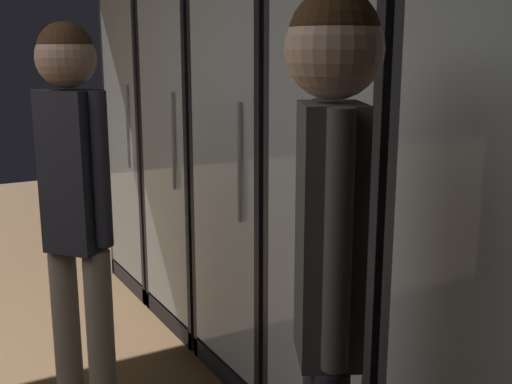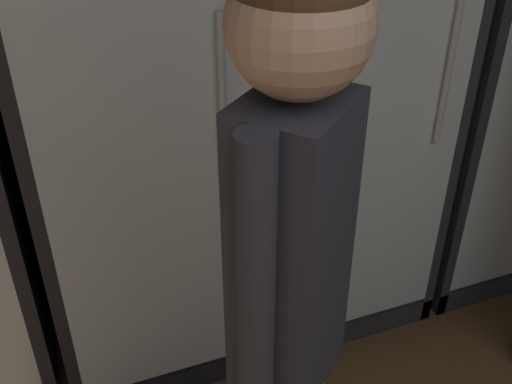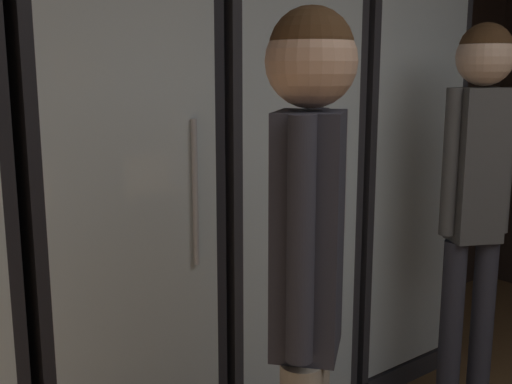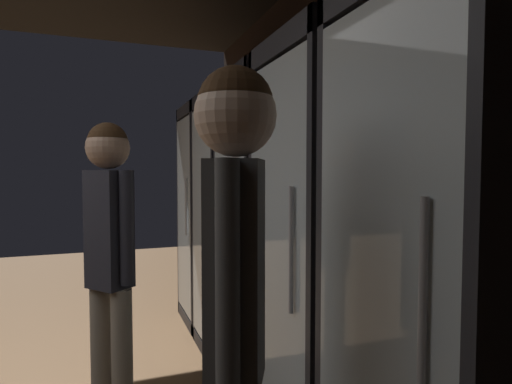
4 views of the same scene
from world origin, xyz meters
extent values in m
cube|color=black|center=(0.00, 3.03, 1.40)|extent=(6.00, 0.06, 2.80)
cube|color=black|center=(-0.59, 2.96, 1.00)|extent=(0.68, 0.04, 2.01)
cube|color=black|center=(-0.91, 2.65, 1.00)|extent=(0.04, 0.65, 2.01)
cube|color=black|center=(-0.27, 2.65, 1.00)|extent=(0.04, 0.65, 2.01)
cube|color=white|center=(-0.59, 2.93, 1.00)|extent=(0.60, 0.02, 1.77)
cube|color=silver|center=(-0.59, 2.34, 1.00)|extent=(0.60, 0.02, 1.77)
cylinder|color=#B2B2B7|center=(-0.38, 2.31, 1.10)|extent=(0.02, 0.02, 0.50)
cylinder|color=#9EAD99|center=(-0.78, 2.70, 0.41)|extent=(0.02, 0.02, 0.10)
cylinder|color=gray|center=(-0.59, 2.69, 0.39)|extent=(0.02, 0.02, 0.09)
cylinder|color=#194723|center=(-0.40, 2.67, 0.37)|extent=(0.02, 0.02, 0.09)
cube|color=silver|center=(-0.59, 2.65, 0.71)|extent=(0.58, 0.57, 0.02)
cylinder|color=#9EAD99|center=(-0.80, 2.61, 0.80)|extent=(0.06, 0.06, 0.18)
cylinder|color=#9EAD99|center=(-0.80, 2.61, 0.93)|extent=(0.02, 0.02, 0.07)
cylinder|color=#2D2D33|center=(-0.80, 2.61, 0.80)|extent=(0.07, 0.07, 0.06)
cylinder|color=#194723|center=(-0.65, 2.69, 0.83)|extent=(0.08, 0.08, 0.23)
cylinder|color=#194723|center=(-0.65, 2.69, 0.99)|extent=(0.03, 0.03, 0.09)
cylinder|color=white|center=(-0.65, 2.69, 0.81)|extent=(0.08, 0.08, 0.08)
cylinder|color=gray|center=(-0.51, 2.60, 0.82)|extent=(0.06, 0.06, 0.21)
cylinder|color=gray|center=(-0.51, 2.60, 0.98)|extent=(0.02, 0.02, 0.10)
cylinder|color=#B2332D|center=(-0.51, 2.60, 0.80)|extent=(0.06, 0.06, 0.08)
cylinder|color=#336B38|center=(-0.37, 2.67, 0.81)|extent=(0.08, 0.08, 0.19)
cylinder|color=#336B38|center=(-0.37, 2.67, 0.95)|extent=(0.03, 0.03, 0.08)
cylinder|color=#2D2D33|center=(-0.37, 2.67, 0.80)|extent=(0.08, 0.08, 0.07)
cube|color=silver|center=(-0.59, 2.65, 1.29)|extent=(0.58, 0.57, 0.02)
cylinder|color=#9EAD99|center=(-0.77, 2.69, 1.40)|extent=(0.06, 0.06, 0.19)
cylinder|color=#9EAD99|center=(-0.77, 2.69, 1.52)|extent=(0.02, 0.02, 0.06)
cylinder|color=white|center=(-0.77, 2.69, 1.38)|extent=(0.06, 0.06, 0.06)
cylinder|color=brown|center=(-0.59, 2.64, 1.41)|extent=(0.08, 0.08, 0.22)
cylinder|color=brown|center=(-0.59, 2.64, 1.56)|extent=(0.03, 0.03, 0.09)
cylinder|color=#B2332D|center=(-0.59, 2.64, 1.41)|extent=(0.08, 0.08, 0.06)
cylinder|color=#9EAD99|center=(-0.40, 2.67, 1.40)|extent=(0.07, 0.07, 0.20)
cylinder|color=#9EAD99|center=(-0.40, 2.67, 1.54)|extent=(0.03, 0.03, 0.07)
cylinder|color=#2D2D33|center=(-0.40, 2.67, 1.37)|extent=(0.07, 0.07, 0.05)
cube|color=#2B2B30|center=(0.13, 2.96, 1.00)|extent=(0.68, 0.04, 2.01)
cube|color=#2B2B30|center=(-0.19, 2.65, 1.00)|extent=(0.04, 0.65, 2.01)
cube|color=#2B2B30|center=(0.45, 2.65, 1.00)|extent=(0.04, 0.65, 2.01)
cube|color=white|center=(0.13, 2.93, 1.00)|extent=(0.60, 0.02, 1.77)
cube|color=silver|center=(0.13, 2.34, 1.00)|extent=(0.60, 0.02, 1.77)
cylinder|color=#B2B2B7|center=(0.33, 2.31, 1.10)|extent=(0.02, 0.02, 0.50)
cube|color=silver|center=(0.13, 2.65, 0.12)|extent=(0.58, 0.57, 0.02)
cylinder|color=gray|center=(-0.10, 2.66, 0.24)|extent=(0.06, 0.06, 0.23)
cylinder|color=gray|center=(-0.10, 2.66, 0.40)|extent=(0.02, 0.02, 0.08)
cylinder|color=beige|center=(-0.10, 2.66, 0.23)|extent=(0.06, 0.06, 0.08)
cylinder|color=#9EAD99|center=(0.06, 2.66, 0.24)|extent=(0.08, 0.08, 0.23)
cylinder|color=#9EAD99|center=(0.06, 2.66, 0.40)|extent=(0.03, 0.03, 0.08)
cylinder|color=#2D2D33|center=(0.06, 2.66, 0.24)|extent=(0.08, 0.08, 0.09)
cylinder|color=gray|center=(0.20, 2.66, 0.24)|extent=(0.07, 0.07, 0.22)
cylinder|color=gray|center=(0.20, 2.66, 0.38)|extent=(0.03, 0.03, 0.07)
cylinder|color=tan|center=(0.20, 2.66, 0.21)|extent=(0.08, 0.08, 0.06)
cylinder|color=#9EAD99|center=(0.35, 2.66, 0.22)|extent=(0.08, 0.08, 0.18)
cylinder|color=#9EAD99|center=(0.35, 2.66, 0.34)|extent=(0.03, 0.03, 0.07)
cylinder|color=beige|center=(0.35, 2.66, 0.20)|extent=(0.08, 0.08, 0.06)
cube|color=silver|center=(0.13, 2.65, 0.71)|extent=(0.58, 0.57, 0.02)
cylinder|color=black|center=(-0.07, 2.64, 0.82)|extent=(0.08, 0.08, 0.21)
cylinder|color=black|center=(-0.07, 2.64, 0.96)|extent=(0.03, 0.03, 0.07)
cylinder|color=beige|center=(-0.07, 2.64, 0.81)|extent=(0.08, 0.08, 0.05)
cylinder|color=brown|center=(0.12, 2.67, 0.82)|extent=(0.07, 0.07, 0.21)
cylinder|color=brown|center=(0.12, 2.67, 0.97)|extent=(0.02, 0.02, 0.09)
cylinder|color=white|center=(0.12, 2.67, 0.81)|extent=(0.07, 0.07, 0.07)
cylinder|color=#9EAD99|center=(0.33, 2.65, 0.81)|extent=(0.07, 0.07, 0.19)
cylinder|color=#9EAD99|center=(0.33, 2.65, 0.95)|extent=(0.03, 0.03, 0.09)
cylinder|color=white|center=(0.33, 2.65, 0.81)|extent=(0.08, 0.08, 0.07)
cube|color=silver|center=(0.13, 2.65, 1.29)|extent=(0.58, 0.57, 0.02)
cylinder|color=black|center=(-0.07, 2.62, 1.41)|extent=(0.08, 0.08, 0.21)
cylinder|color=black|center=(-0.07, 2.62, 1.55)|extent=(0.03, 0.03, 0.07)
cylinder|color=#B2332D|center=(-0.07, 2.62, 1.41)|extent=(0.08, 0.08, 0.07)
cylinder|color=gray|center=(0.14, 2.67, 1.39)|extent=(0.07, 0.07, 0.18)
cylinder|color=gray|center=(0.14, 2.67, 1.51)|extent=(0.02, 0.02, 0.06)
cylinder|color=#2D2D33|center=(0.14, 2.67, 1.38)|extent=(0.08, 0.08, 0.07)
cylinder|color=gray|center=(0.32, 2.64, 1.41)|extent=(0.06, 0.06, 0.23)
cylinder|color=gray|center=(0.32, 2.64, 1.57)|extent=(0.02, 0.02, 0.09)
cylinder|color=#B2332D|center=(0.32, 2.64, 1.41)|extent=(0.07, 0.07, 0.08)
cube|color=#2B2B30|center=(0.84, 2.96, 1.00)|extent=(0.68, 0.04, 2.01)
cube|color=#2B2B30|center=(0.52, 2.65, 1.00)|extent=(0.04, 0.65, 2.01)
cube|color=#2B2B30|center=(1.16, 2.65, 1.00)|extent=(0.04, 0.65, 2.01)
cube|color=#2B2B30|center=(0.84, 2.65, 0.05)|extent=(0.68, 0.65, 0.10)
cube|color=white|center=(0.84, 2.93, 1.00)|extent=(0.60, 0.02, 1.77)
cube|color=silver|center=(0.84, 2.34, 1.00)|extent=(0.60, 0.02, 1.77)
cylinder|color=#B2B2B7|center=(1.05, 2.31, 1.10)|extent=(0.02, 0.02, 0.50)
cube|color=silver|center=(0.84, 2.65, 0.12)|extent=(0.58, 0.57, 0.02)
cylinder|color=#9EAD99|center=(0.65, 2.62, 0.23)|extent=(0.08, 0.08, 0.21)
cylinder|color=#9EAD99|center=(0.65, 2.62, 0.38)|extent=(0.03, 0.03, 0.09)
cylinder|color=#B2332D|center=(0.65, 2.62, 0.23)|extent=(0.08, 0.08, 0.07)
cylinder|color=gray|center=(0.85, 2.62, 0.23)|extent=(0.07, 0.07, 0.20)
cylinder|color=gray|center=(0.85, 2.62, 0.37)|extent=(0.02, 0.02, 0.08)
cylinder|color=tan|center=(0.85, 2.62, 0.22)|extent=(0.07, 0.07, 0.06)
cylinder|color=black|center=(1.05, 2.60, 0.24)|extent=(0.08, 0.08, 0.23)
cylinder|color=black|center=(1.05, 2.60, 0.40)|extent=(0.03, 0.03, 0.08)
cylinder|color=#B2332D|center=(1.05, 2.60, 0.21)|extent=(0.08, 0.08, 0.06)
cube|color=silver|center=(0.84, 2.65, 0.56)|extent=(0.58, 0.57, 0.02)
cylinder|color=brown|center=(0.71, 2.62, 0.68)|extent=(0.08, 0.08, 0.23)
cylinder|color=brown|center=(0.71, 2.62, 0.83)|extent=(0.03, 0.03, 0.08)
cylinder|color=tan|center=(0.71, 2.62, 0.69)|extent=(0.08, 0.08, 0.07)
cylinder|color=#194723|center=(0.98, 2.64, 0.67)|extent=(0.07, 0.07, 0.20)
cylinder|color=#194723|center=(0.98, 2.64, 0.81)|extent=(0.02, 0.02, 0.08)
cylinder|color=#B2332D|center=(0.98, 2.64, 0.65)|extent=(0.07, 0.07, 0.07)
cube|color=silver|center=(0.84, 2.65, 1.00)|extent=(0.58, 0.57, 0.02)
cylinder|color=brown|center=(0.69, 2.65, 1.10)|extent=(0.08, 0.08, 0.18)
cylinder|color=brown|center=(0.69, 2.65, 1.22)|extent=(0.03, 0.03, 0.06)
cylinder|color=tan|center=(0.69, 2.65, 1.08)|extent=(0.08, 0.08, 0.06)
cylinder|color=#336B38|center=(0.99, 2.64, 1.12)|extent=(0.06, 0.06, 0.23)
cylinder|color=#336B38|center=(0.99, 2.64, 1.29)|extent=(0.02, 0.02, 0.10)
cylinder|color=#2D2D33|center=(0.99, 2.64, 1.10)|extent=(0.06, 0.06, 0.08)
cube|color=silver|center=(0.84, 2.65, 1.44)|extent=(0.58, 0.57, 0.02)
cylinder|color=gray|center=(0.66, 2.61, 1.56)|extent=(0.08, 0.08, 0.23)
cylinder|color=gray|center=(0.66, 2.61, 1.71)|extent=(0.02, 0.02, 0.09)
cylinder|color=tan|center=(0.66, 2.61, 1.52)|extent=(0.08, 0.08, 0.09)
cylinder|color=#9EAD99|center=(0.84, 2.65, 1.54)|extent=(0.06, 0.06, 0.19)
cylinder|color=#9EAD99|center=(0.84, 2.65, 1.66)|extent=(0.02, 0.02, 0.06)
cylinder|color=beige|center=(0.84, 2.65, 1.52)|extent=(0.06, 0.06, 0.07)
cylinder|color=brown|center=(1.04, 2.70, 1.54)|extent=(0.06, 0.06, 0.18)
cylinder|color=brown|center=(1.04, 2.70, 1.67)|extent=(0.02, 0.02, 0.09)
cylinder|color=white|center=(1.04, 2.70, 1.52)|extent=(0.06, 0.06, 0.05)
cube|color=#2D2D38|center=(-0.47, 1.66, 1.11)|extent=(0.26, 0.25, 0.61)
cylinder|color=#2D2D38|center=(-0.57, 1.58, 1.13)|extent=(0.06, 0.06, 0.58)
cylinder|color=#2D2D38|center=(-0.38, 1.73, 1.13)|extent=(0.06, 0.06, 0.58)
sphere|color=tan|center=(-0.47, 1.66, 1.53)|extent=(0.22, 0.22, 0.22)
sphere|color=#472D19|center=(-0.47, 1.66, 1.56)|extent=(0.20, 0.20, 0.20)
cylinder|color=#2D2D38|center=(0.67, 1.99, 0.41)|extent=(0.09, 0.09, 0.82)
cylinder|color=#2D2D38|center=(0.79, 1.93, 0.41)|extent=(0.09, 0.09, 0.82)
cube|color=#4C4C4C|center=(0.73, 1.96, 1.13)|extent=(0.24, 0.21, 0.62)
cylinder|color=#4C4C4C|center=(0.62, 2.01, 1.15)|extent=(0.06, 0.06, 0.59)
cylinder|color=#4C4C4C|center=(0.84, 1.90, 1.15)|extent=(0.06, 0.06, 0.59)
sphere|color=beige|center=(0.73, 1.96, 1.56)|extent=(0.22, 0.22, 0.22)
sphere|color=#472D19|center=(0.73, 1.96, 1.59)|extent=(0.21, 0.21, 0.21)
camera|label=1|loc=(1.89, 1.10, 1.56)|focal=44.60mm
camera|label=2|loc=(-0.84, 0.87, 1.82)|focal=43.67mm
camera|label=3|loc=(-1.49, 0.56, 1.51)|focal=43.78mm
camera|label=4|loc=(1.81, 1.62, 1.41)|focal=29.54mm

